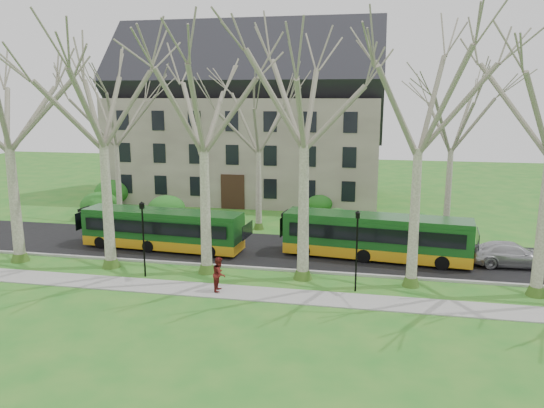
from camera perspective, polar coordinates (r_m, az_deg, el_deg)
The scene contains 13 objects.
ground at distance 30.69m, azimuth -2.34°, elevation -7.90°, with size 120.00×120.00×0.00m, color #237320.
sidewalk at distance 28.40m, azimuth -3.54°, elevation -9.48°, with size 70.00×2.00×0.06m, color gray.
road at distance 35.78m, azimuth -0.26°, elevation -4.98°, with size 80.00×8.00×0.06m, color black.
curb at distance 32.04m, azimuth -1.70°, elevation -6.91°, with size 80.00×0.25×0.14m, color #A5A39E.
building at distance 53.72m, azimuth -2.62°, elevation 9.25°, with size 26.50×12.20×16.00m.
tree_row_verge at distance 29.41m, azimuth -2.31°, elevation 5.27°, with size 49.00×7.00×14.00m.
tree_row_far at distance 40.18m, azimuth -0.56°, elevation 5.53°, with size 33.00×7.00×12.00m.
lamp_row at distance 28.99m, azimuth -2.84°, elevation -3.75°, with size 36.22×0.22×4.30m.
hedges at distance 44.62m, azimuth -3.95°, elevation -0.39°, with size 30.60×8.60×2.00m.
bus_lead at distance 36.42m, azimuth -11.69°, elevation -2.66°, with size 10.93×2.28×2.73m, color #144919, non-canonical shape.
bus_follow at distance 34.16m, azimuth 11.11°, elevation -3.44°, with size 11.58×2.41×2.90m, color #144919, non-canonical shape.
sedan at distance 35.41m, azimuth 24.37°, elevation -4.96°, with size 2.02×4.97×1.44m, color #AFAEB3.
pedestrian_b at distance 28.40m, azimuth -5.69°, elevation -7.49°, with size 0.89×0.69×1.83m, color maroon.
Camera 1 is at (6.88, -28.11, 10.21)m, focal length 35.00 mm.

